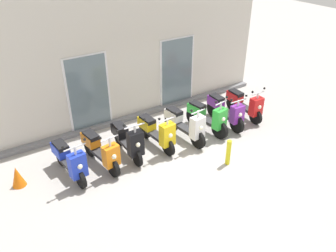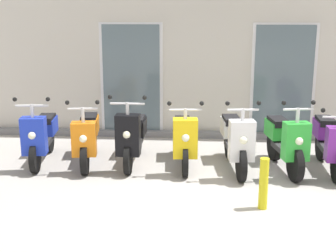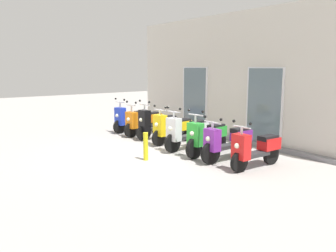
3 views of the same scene
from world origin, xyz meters
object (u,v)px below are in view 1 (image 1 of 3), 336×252
object	(u,v)px
scooter_black	(128,139)
traffic_cone	(17,177)
curb_bollard	(228,152)
scooter_yellow	(157,131)
scooter_orange	(100,150)
scooter_blue	(69,160)
scooter_white	(185,124)
scooter_green	(207,117)
scooter_purple	(225,110)
scooter_red	(245,103)

from	to	relation	value
scooter_black	traffic_cone	xyz separation A→B (m)	(-2.73, 0.30, -0.24)
traffic_cone	curb_bollard	bearing A→B (deg)	-23.09
scooter_black	scooter_yellow	size ratio (longest dim) A/B	1.00
scooter_yellow	scooter_orange	bearing A→B (deg)	179.61
scooter_black	scooter_yellow	xyz separation A→B (m)	(0.86, -0.03, -0.01)
scooter_orange	curb_bollard	bearing A→B (deg)	-31.46
scooter_blue	scooter_yellow	distance (m)	2.43
scooter_black	scooter_orange	bearing A→B (deg)	-178.31
scooter_white	curb_bollard	bearing A→B (deg)	-80.34
scooter_orange	scooter_green	size ratio (longest dim) A/B	1.02
scooter_purple	scooter_red	bearing A→B (deg)	3.34
scooter_red	traffic_cone	distance (m)	6.80
scooter_blue	traffic_cone	world-z (taller)	scooter_blue
scooter_white	scooter_orange	bearing A→B (deg)	176.88
traffic_cone	scooter_red	bearing A→B (deg)	-3.08
scooter_black	scooter_red	world-z (taller)	scooter_black
scooter_orange	scooter_green	world-z (taller)	scooter_green
scooter_blue	curb_bollard	size ratio (longest dim) A/B	2.27
scooter_orange	scooter_red	distance (m)	4.83
scooter_black	traffic_cone	size ratio (longest dim) A/B	3.04
scooter_yellow	scooter_green	bearing A→B (deg)	-3.94
curb_bollard	scooter_purple	bearing A→B (deg)	51.60
scooter_black	scooter_yellow	world-z (taller)	scooter_black
scooter_black	curb_bollard	distance (m)	2.61
scooter_green	scooter_purple	size ratio (longest dim) A/B	0.95
scooter_orange	scooter_black	size ratio (longest dim) A/B	1.01
scooter_orange	scooter_yellow	distance (m)	1.63
scooter_orange	scooter_black	world-z (taller)	scooter_black
scooter_yellow	scooter_red	size ratio (longest dim) A/B	1.02
scooter_blue	scooter_white	xyz separation A→B (m)	(3.27, -0.14, 0.03)
scooter_orange	scooter_green	xyz separation A→B (m)	(3.28, -0.12, 0.02)
scooter_white	scooter_red	distance (m)	2.36
scooter_white	scooter_green	size ratio (longest dim) A/B	1.06
scooter_white	scooter_red	world-z (taller)	scooter_white
scooter_blue	scooter_orange	world-z (taller)	scooter_blue
scooter_black	scooter_purple	size ratio (longest dim) A/B	0.95
scooter_yellow	traffic_cone	xyz separation A→B (m)	(-3.59, 0.34, -0.23)
scooter_black	scooter_white	xyz separation A→B (m)	(1.71, -0.16, 0.01)
scooter_yellow	scooter_green	world-z (taller)	scooter_green
scooter_green	curb_bollard	bearing A→B (deg)	-109.12
scooter_orange	scooter_green	bearing A→B (deg)	-2.18
scooter_black	scooter_green	size ratio (longest dim) A/B	1.00
scooter_yellow	traffic_cone	size ratio (longest dim) A/B	3.05
scooter_yellow	curb_bollard	bearing A→B (deg)	-56.32
scooter_white	scooter_red	bearing A→B (deg)	2.33
traffic_cone	curb_bollard	world-z (taller)	curb_bollard
scooter_black	scooter_purple	xyz separation A→B (m)	(3.23, -0.11, -0.02)
curb_bollard	scooter_blue	bearing A→B (deg)	154.58
scooter_orange	scooter_purple	world-z (taller)	scooter_orange
scooter_black	scooter_red	distance (m)	4.07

